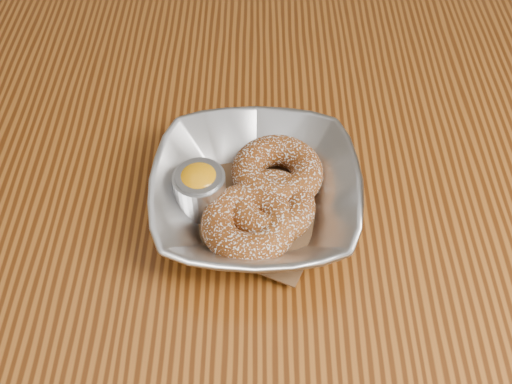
{
  "coord_description": "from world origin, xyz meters",
  "views": [
    {
      "loc": [
        -0.1,
        -0.45,
        1.24
      ],
      "look_at": [
        -0.1,
        -0.08,
        0.78
      ],
      "focal_mm": 42.0,
      "sensor_mm": 36.0,
      "label": 1
    }
  ],
  "objects_px": {
    "donut_back": "(277,172)",
    "donut_extra": "(271,206)",
    "table": "(336,208)",
    "serving_bowl": "(256,195)",
    "ramekin": "(200,189)",
    "donut_front": "(249,224)"
  },
  "relations": [
    {
      "from": "donut_back",
      "to": "donut_extra",
      "type": "height_order",
      "value": "donut_back"
    },
    {
      "from": "serving_bowl",
      "to": "donut_front",
      "type": "bearing_deg",
      "value": -100.09
    },
    {
      "from": "ramekin",
      "to": "serving_bowl",
      "type": "bearing_deg",
      "value": -0.37
    },
    {
      "from": "table",
      "to": "ramekin",
      "type": "distance_m",
      "value": 0.22
    },
    {
      "from": "table",
      "to": "donut_extra",
      "type": "bearing_deg",
      "value": -131.73
    },
    {
      "from": "serving_bowl",
      "to": "donut_extra",
      "type": "distance_m",
      "value": 0.02
    },
    {
      "from": "table",
      "to": "serving_bowl",
      "type": "distance_m",
      "value": 0.18
    },
    {
      "from": "donut_front",
      "to": "donut_extra",
      "type": "relative_size",
      "value": 1.06
    },
    {
      "from": "serving_bowl",
      "to": "donut_front",
      "type": "xyz_separation_m",
      "value": [
        -0.01,
        -0.04,
        0.0
      ]
    },
    {
      "from": "donut_extra",
      "to": "ramekin",
      "type": "bearing_deg",
      "value": 168.22
    },
    {
      "from": "donut_extra",
      "to": "ramekin",
      "type": "distance_m",
      "value": 0.07
    },
    {
      "from": "ramekin",
      "to": "donut_extra",
      "type": "bearing_deg",
      "value": -11.78
    },
    {
      "from": "table",
      "to": "donut_back",
      "type": "bearing_deg",
      "value": -146.81
    },
    {
      "from": "donut_back",
      "to": "donut_extra",
      "type": "relative_size",
      "value": 1.09
    },
    {
      "from": "table",
      "to": "ramekin",
      "type": "xyz_separation_m",
      "value": [
        -0.15,
        -0.08,
        0.13
      ]
    },
    {
      "from": "serving_bowl",
      "to": "donut_back",
      "type": "distance_m",
      "value": 0.04
    },
    {
      "from": "donut_back",
      "to": "donut_front",
      "type": "bearing_deg",
      "value": -113.2
    },
    {
      "from": "donut_back",
      "to": "ramekin",
      "type": "distance_m",
      "value": 0.08
    },
    {
      "from": "donut_front",
      "to": "ramekin",
      "type": "relative_size",
      "value": 1.78
    },
    {
      "from": "donut_back",
      "to": "ramekin",
      "type": "relative_size",
      "value": 1.83
    },
    {
      "from": "table",
      "to": "donut_back",
      "type": "relative_size",
      "value": 12.7
    },
    {
      "from": "serving_bowl",
      "to": "donut_back",
      "type": "bearing_deg",
      "value": 53.43
    }
  ]
}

